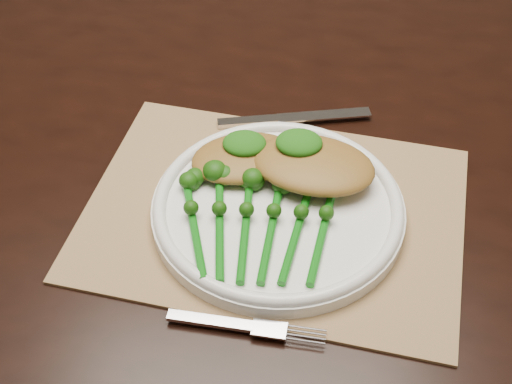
{
  "coord_description": "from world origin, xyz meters",
  "views": [
    {
      "loc": [
        0.19,
        -0.8,
        1.32
      ],
      "look_at": [
        0.16,
        -0.27,
        0.78
      ],
      "focal_mm": 50.0,
      "sensor_mm": 36.0,
      "label": 1
    }
  ],
  "objects_px": {
    "dining_table": "(237,282)",
    "placemat": "(274,212)",
    "dinner_plate": "(278,207)",
    "broccolini_bundle": "(258,231)",
    "chicken_fillet_left": "(244,158)"
  },
  "relations": [
    {
      "from": "dining_table",
      "to": "dinner_plate",
      "type": "bearing_deg",
      "value": -64.52
    },
    {
      "from": "placemat",
      "to": "chicken_fillet_left",
      "type": "height_order",
      "value": "chicken_fillet_left"
    },
    {
      "from": "dinner_plate",
      "to": "broccolini_bundle",
      "type": "height_order",
      "value": "broccolini_bundle"
    },
    {
      "from": "dining_table",
      "to": "placemat",
      "type": "bearing_deg",
      "value": -65.11
    },
    {
      "from": "dinner_plate",
      "to": "dining_table",
      "type": "bearing_deg",
      "value": 107.95
    },
    {
      "from": "placemat",
      "to": "dinner_plate",
      "type": "bearing_deg",
      "value": -44.74
    },
    {
      "from": "dinner_plate",
      "to": "broccolini_bundle",
      "type": "relative_size",
      "value": 1.55
    },
    {
      "from": "chicken_fillet_left",
      "to": "broccolini_bundle",
      "type": "bearing_deg",
      "value": -94.61
    },
    {
      "from": "dining_table",
      "to": "broccolini_bundle",
      "type": "distance_m",
      "value": 0.46
    },
    {
      "from": "placemat",
      "to": "broccolini_bundle",
      "type": "height_order",
      "value": "broccolini_bundle"
    },
    {
      "from": "dinner_plate",
      "to": "broccolini_bundle",
      "type": "bearing_deg",
      "value": -115.54
    },
    {
      "from": "dining_table",
      "to": "chicken_fillet_left",
      "type": "bearing_deg",
      "value": -72.46
    },
    {
      "from": "dining_table",
      "to": "placemat",
      "type": "xyz_separation_m",
      "value": [
        0.06,
        -0.19,
        0.37
      ]
    },
    {
      "from": "dining_table",
      "to": "dinner_plate",
      "type": "relative_size",
      "value": 6.31
    },
    {
      "from": "dinner_plate",
      "to": "broccolini_bundle",
      "type": "xyz_separation_m",
      "value": [
        -0.02,
        -0.04,
        0.01
      ]
    }
  ]
}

